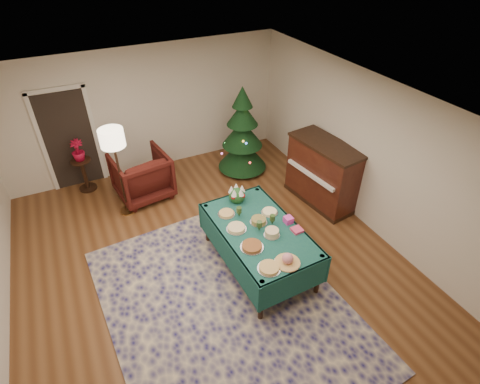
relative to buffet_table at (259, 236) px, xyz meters
name	(u,v)px	position (x,y,z in m)	size (l,w,h in m)	color
room_shell	(208,201)	(-0.70, 0.30, 0.72)	(7.00, 7.00, 7.00)	#593319
doorway	(69,138)	(-2.30, 3.79, 0.46)	(1.08, 0.04, 2.16)	black
rug	(225,305)	(-0.83, -0.51, -0.62)	(3.20, 4.20, 0.02)	#17154F
buffet_table	(259,236)	(0.00, 0.00, 0.00)	(1.25, 2.06, 0.79)	black
platter_0	(269,268)	(-0.27, -0.78, 0.18)	(0.33, 0.33, 0.05)	silver
platter_1	(288,260)	(0.00, -0.80, 0.22)	(0.36, 0.36, 0.17)	silver
platter_2	(252,246)	(-0.29, -0.31, 0.18)	(0.34, 0.34, 0.05)	silver
platter_3	(272,233)	(0.09, -0.22, 0.21)	(0.25, 0.25, 0.11)	silver
platter_4	(236,228)	(-0.32, 0.14, 0.18)	(0.31, 0.31, 0.05)	silver
platter_5	(259,221)	(0.06, 0.13, 0.19)	(0.27, 0.27, 0.08)	silver
platter_6	(270,212)	(0.33, 0.26, 0.18)	(0.27, 0.27, 0.04)	silver
platter_7	(226,213)	(-0.31, 0.53, 0.18)	(0.28, 0.28, 0.04)	silver
goblet_0	(239,212)	(-0.15, 0.40, 0.25)	(0.08, 0.08, 0.18)	#2D471E
goblet_1	(272,220)	(0.23, 0.00, 0.25)	(0.08, 0.08, 0.18)	#2D471E
goblet_2	(259,226)	(-0.03, -0.04, 0.25)	(0.08, 0.08, 0.18)	#2D471E
napkin_stack	(297,230)	(0.49, -0.30, 0.18)	(0.16, 0.16, 0.04)	#D73B64
gift_box	(288,220)	(0.48, -0.07, 0.21)	(0.13, 0.13, 0.11)	#DB3DAD
centerpiece	(237,194)	(0.00, 0.79, 0.29)	(0.28, 0.28, 0.33)	#1E4C1E
armchair	(141,174)	(-1.18, 2.75, -0.11)	(1.02, 0.95, 1.05)	#3F110D
floor_lamp	(113,143)	(-1.62, 2.36, 0.87)	(0.43, 0.43, 1.77)	#A57F3F
side_table	(85,175)	(-2.21, 3.50, -0.29)	(0.40, 0.40, 0.71)	black
potted_plant	(79,155)	(-2.21, 3.50, 0.20)	(0.25, 0.44, 0.25)	#A80C2A
christmas_tree	(242,135)	(1.07, 2.74, 0.25)	(1.29, 1.29, 1.96)	black
piano	(323,174)	(1.97, 1.02, 0.00)	(0.87, 1.57, 1.29)	black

